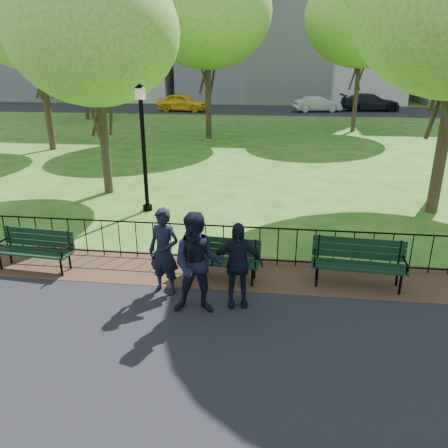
# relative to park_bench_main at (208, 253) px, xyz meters

# --- Properties ---
(ground) EXTENTS (120.00, 120.00, 0.00)m
(ground) POSITION_rel_park_bench_main_xyz_m (0.03, -1.22, -0.58)
(ground) COLOR #225B17
(dirt_strip) EXTENTS (60.00, 1.60, 0.01)m
(dirt_strip) POSITION_rel_park_bench_main_xyz_m (0.03, 0.28, -0.56)
(dirt_strip) COLOR #362716
(dirt_strip) RESTS_ON ground
(far_street) EXTENTS (70.00, 9.00, 0.01)m
(far_street) POSITION_rel_park_bench_main_xyz_m (0.03, 33.78, -0.57)
(far_street) COLOR black
(far_street) RESTS_ON ground
(iron_fence) EXTENTS (24.06, 0.06, 1.00)m
(iron_fence) POSITION_rel_park_bench_main_xyz_m (0.03, 0.78, -0.08)
(iron_fence) COLOR black
(iron_fence) RESTS_ON ground
(park_bench_main) EXTENTS (1.67, 0.65, 0.93)m
(park_bench_main) POSITION_rel_park_bench_main_xyz_m (0.00, 0.00, 0.00)
(park_bench_main) COLOR black
(park_bench_main) RESTS_ON ground
(park_bench_left_a) EXTENTS (1.71, 0.65, 0.95)m
(park_bench_left_a) POSITION_rel_park_bench_main_xyz_m (-3.76, -0.00, -0.03)
(park_bench_left_a) COLOR black
(park_bench_left_a) RESTS_ON ground
(park_bench_right_a) EXTENTS (1.86, 0.70, 1.03)m
(park_bench_right_a) POSITION_rel_park_bench_main_xyz_m (3.03, 0.11, 0.01)
(park_bench_right_a) COLOR black
(park_bench_right_a) RESTS_ON ground
(lamppost) EXTENTS (0.33, 0.33, 3.69)m
(lamppost) POSITION_rel_park_bench_main_xyz_m (-2.53, 4.14, 1.43)
(lamppost) COLOR black
(lamppost) RESTS_ON ground
(tree_near_w) EXTENTS (5.27, 5.27, 7.34)m
(tree_near_w) POSITION_rel_park_bench_main_xyz_m (-4.42, 5.86, 4.52)
(tree_near_w) COLOR #2D2116
(tree_near_w) RESTS_ON ground
(tree_mid_w) EXTENTS (6.89, 6.89, 9.61)m
(tree_mid_w) POSITION_rel_park_bench_main_xyz_m (-10.18, 13.03, 6.09)
(tree_mid_w) COLOR #2D2116
(tree_mid_w) RESTS_ON ground
(tree_far_c) EXTENTS (6.96, 6.96, 9.69)m
(tree_far_c) POSITION_rel_park_bench_main_xyz_m (-2.77, 17.44, 6.15)
(tree_far_c) COLOR #2D2116
(tree_far_c) RESTS_ON ground
(tree_far_e) EXTENTS (7.02, 7.02, 9.78)m
(tree_far_e) POSITION_rel_park_bench_main_xyz_m (6.02, 21.27, 6.22)
(tree_far_e) COLOR #2D2116
(tree_far_e) RESTS_ON ground
(tree_far_w) EXTENTS (5.96, 5.96, 8.30)m
(tree_far_w) POSITION_rel_park_bench_main_xyz_m (-13.54, 25.04, 5.19)
(tree_far_w) COLOR #2D2116
(tree_far_w) RESTS_ON ground
(person_left) EXTENTS (0.71, 0.55, 1.71)m
(person_left) POSITION_rel_park_bench_main_xyz_m (-0.72, -0.70, 0.29)
(person_left) COLOR black
(person_left) RESTS_ON asphalt_path
(person_mid) EXTENTS (0.95, 0.54, 1.88)m
(person_mid) POSITION_rel_park_bench_main_xyz_m (0.05, -1.31, 0.37)
(person_mid) COLOR black
(person_mid) RESTS_ON asphalt_path
(person_right) EXTENTS (0.99, 0.53, 1.61)m
(person_right) POSITION_rel_park_bench_main_xyz_m (0.70, -0.98, 0.24)
(person_right) COLOR black
(person_right) RESTS_ON asphalt_path
(taxi) EXTENTS (4.76, 2.52, 1.54)m
(taxi) POSITION_rel_park_bench_main_xyz_m (-7.43, 31.58, 0.21)
(taxi) COLOR yellow
(taxi) RESTS_ON far_street
(sedan_silver) EXTENTS (4.36, 2.41, 1.36)m
(sedan_silver) POSITION_rel_park_bench_main_xyz_m (4.53, 32.52, 0.12)
(sedan_silver) COLOR #B2B4BA
(sedan_silver) RESTS_ON far_street
(sedan_dark) EXTENTS (5.37, 2.48, 1.52)m
(sedan_dark) POSITION_rel_park_bench_main_xyz_m (9.34, 34.08, 0.19)
(sedan_dark) COLOR black
(sedan_dark) RESTS_ON far_street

